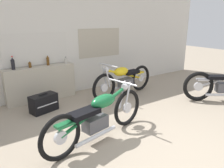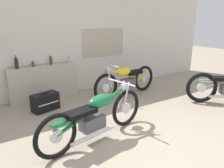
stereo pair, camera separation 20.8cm
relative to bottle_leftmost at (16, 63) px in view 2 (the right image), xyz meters
name	(u,v)px [view 2 (the right image)]	position (x,y,z in m)	size (l,w,h in m)	color
ground_plane	(160,156)	(1.35, -3.36, -1.00)	(24.00, 24.00, 0.00)	gray
wall_back	(68,42)	(1.35, 0.18, 0.40)	(10.00, 0.07, 2.80)	silver
sill_counter	(44,83)	(0.59, 0.00, -0.57)	(1.68, 0.28, 0.86)	#B7AD99
bottle_leftmost	(16,63)	(0.00, 0.00, 0.00)	(0.08, 0.08, 0.31)	black
bottle_left_center	(33,64)	(0.37, 0.02, -0.07)	(0.07, 0.07, 0.16)	#5B3814
bottle_center	(51,60)	(0.81, 0.03, -0.02)	(0.07, 0.07, 0.27)	#5B3814
bottle_right_center	(69,60)	(1.26, -0.03, -0.06)	(0.07, 0.07, 0.18)	#B7B2A8
motorcycle_green	(96,115)	(0.78, -2.42, -0.56)	(2.16, 0.73, 0.91)	black
motorcycle_yellow	(126,80)	(2.49, -0.88, -0.56)	(2.08, 0.64, 0.92)	black
hard_case_black	(45,102)	(0.39, -0.72, -0.81)	(0.63, 0.43, 0.41)	black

